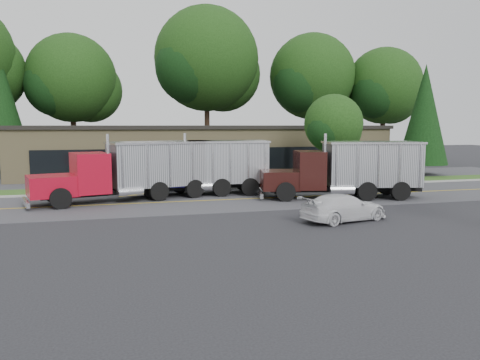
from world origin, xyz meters
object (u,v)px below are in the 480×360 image
object	(u,v)px
dump_truck_blue	(209,166)
dump_truck_maroon	(350,168)
rally_car	(344,207)
dump_truck_red	(139,169)

from	to	relation	value
dump_truck_blue	dump_truck_maroon	bearing A→B (deg)	159.38
dump_truck_maroon	dump_truck_blue	bearing A→B (deg)	-13.09
rally_car	dump_truck_maroon	bearing A→B (deg)	-44.03
dump_truck_red	dump_truck_maroon	size ratio (longest dim) A/B	1.13
dump_truck_red	dump_truck_blue	xyz separation A→B (m)	(4.37, 0.97, -0.01)
dump_truck_red	rally_car	size ratio (longest dim) A/B	2.58
dump_truck_blue	dump_truck_maroon	world-z (taller)	same
dump_truck_maroon	rally_car	size ratio (longest dim) A/B	2.29
dump_truck_red	rally_car	distance (m)	12.37
dump_truck_maroon	rally_car	world-z (taller)	dump_truck_maroon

